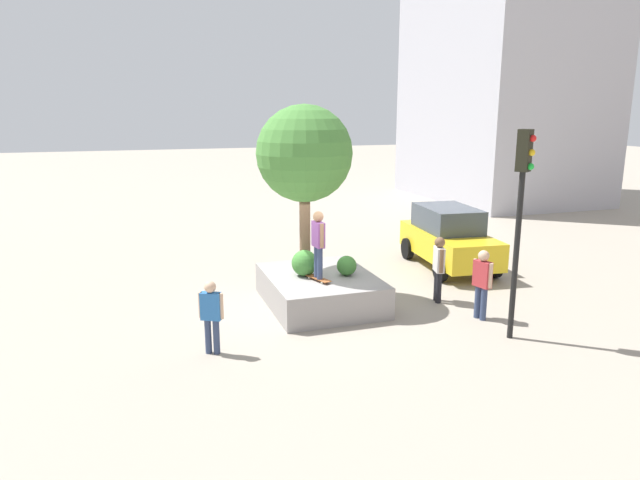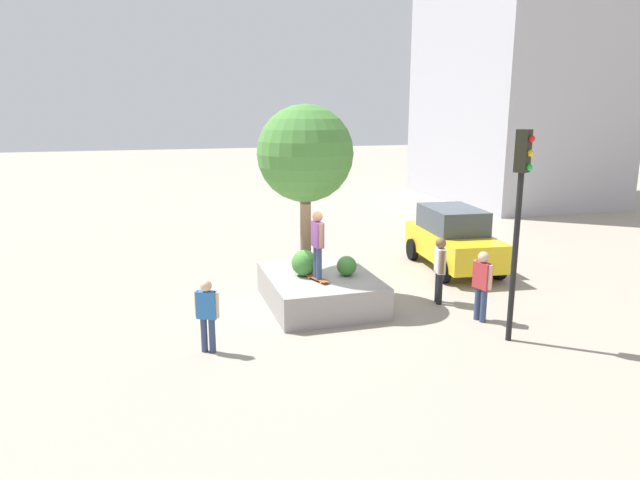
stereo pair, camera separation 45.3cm
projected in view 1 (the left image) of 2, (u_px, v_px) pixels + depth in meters
ground_plane at (308, 307)px, 14.31m from camera, size 120.00×120.00×0.00m
planter_ledge at (320, 290)px, 14.43m from camera, size 3.28×2.61×0.78m
plaza_tree at (304, 154)px, 14.21m from camera, size 2.43×2.43×4.20m
boxwood_shrub at (347, 266)px, 14.25m from camera, size 0.50×0.50×0.50m
hedge_clump at (305, 263)px, 14.20m from camera, size 0.65×0.65×0.65m
skateboard at (318, 279)px, 13.83m from camera, size 0.82×0.46×0.07m
skateboarder at (318, 240)px, 13.61m from camera, size 0.56×0.25×1.64m
taxi_cab at (449, 237)px, 17.72m from camera, size 4.22×2.23×1.89m
traffic_light_corner at (521, 199)px, 11.71m from camera, size 0.37×0.37×4.46m
bystander_watching at (211, 312)px, 11.40m from camera, size 0.34×0.47×1.53m
passerby_with_bag at (482, 280)px, 13.29m from camera, size 0.55×0.29×1.67m
pedestrian_crossing at (439, 265)px, 14.50m from camera, size 0.56×0.30×1.70m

